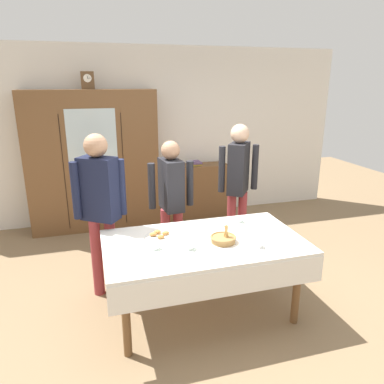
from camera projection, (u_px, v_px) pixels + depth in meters
name	position (u px, v px, depth m)	size (l,w,h in m)	color
ground_plane	(197.00, 301.00, 3.73)	(12.00, 12.00, 0.00)	#846B4C
back_wall	(150.00, 135.00, 5.77)	(6.40, 0.10, 2.70)	silver
dining_table	(205.00, 252.00, 3.32)	(1.83, 1.04, 0.77)	brown
wall_cabinet	(94.00, 161.00, 5.35)	(1.88, 0.46, 2.06)	brown
mantel_clock	(88.00, 80.00, 5.02)	(0.18, 0.11, 0.24)	brown
bookshelf_low	(196.00, 190.00, 6.00)	(1.03, 0.35, 0.87)	brown
book_stack	(196.00, 163.00, 5.86)	(0.16, 0.21, 0.06)	#B29333
tea_cup_near_right	(258.00, 245.00, 3.18)	(0.13, 0.13, 0.06)	white
tea_cup_back_edge	(239.00, 220.00, 3.74)	(0.13, 0.13, 0.06)	silver
tea_cup_mid_right	(189.00, 247.00, 3.14)	(0.13, 0.13, 0.06)	silver
tea_cup_mid_left	(155.00, 247.00, 3.13)	(0.13, 0.13, 0.06)	silver
bread_basket	(223.00, 239.00, 3.28)	(0.24, 0.24, 0.16)	#9E7542
pastry_plate	(160.00, 236.00, 3.39)	(0.28, 0.28, 0.05)	white
spoon_near_left	(288.00, 236.00, 3.41)	(0.12, 0.02, 0.01)	silver
spoon_near_right	(186.00, 263.00, 2.91)	(0.12, 0.02, 0.01)	silver
spoon_far_left	(283.00, 248.00, 3.16)	(0.12, 0.02, 0.01)	silver
person_behind_table_left	(171.00, 195.00, 4.10)	(0.52, 0.38, 1.55)	#933338
person_by_cabinet	(100.00, 200.00, 3.58)	(0.52, 0.37, 1.70)	#933338
person_near_right_end	(238.00, 177.00, 4.47)	(0.52, 0.41, 1.69)	#933338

